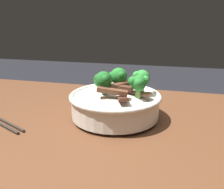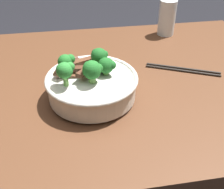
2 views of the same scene
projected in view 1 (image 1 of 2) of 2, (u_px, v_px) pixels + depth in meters
dining_table at (81, 169)px, 0.63m from camera, size 1.17×0.81×0.76m
rice_bowl at (116, 101)px, 0.65m from camera, size 0.25×0.25×0.14m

